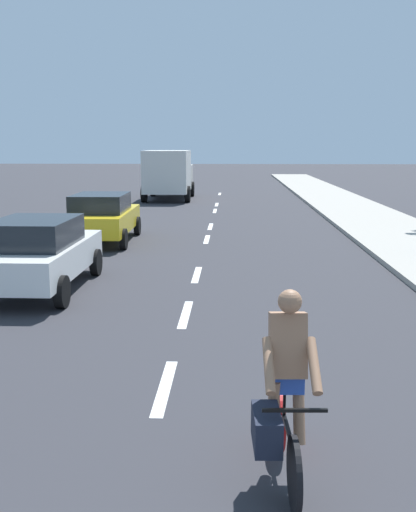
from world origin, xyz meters
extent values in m
plane|color=#2D2D33|center=(0.00, 20.00, 0.00)|extent=(160.00, 160.00, 0.00)
cube|color=#9E998E|center=(6.60, 22.00, 0.07)|extent=(3.60, 80.00, 0.14)
cube|color=white|center=(0.00, 7.59, 0.00)|extent=(0.16, 1.80, 0.01)
cube|color=white|center=(0.00, 10.93, 0.00)|extent=(0.16, 1.80, 0.01)
cube|color=white|center=(0.00, 14.33, 0.00)|extent=(0.16, 1.80, 0.01)
cube|color=white|center=(0.00, 19.78, 0.00)|extent=(0.16, 1.80, 0.01)
cube|color=white|center=(0.00, 22.90, 0.00)|extent=(0.16, 1.80, 0.01)
cube|color=white|center=(0.00, 28.42, 0.00)|extent=(0.16, 1.80, 0.01)
cube|color=white|center=(0.00, 31.47, 0.00)|extent=(0.16, 1.80, 0.01)
cube|color=white|center=(0.00, 38.38, 0.00)|extent=(0.16, 1.80, 0.01)
cylinder|color=black|center=(1.41, 5.03, 0.33)|extent=(0.08, 0.66, 0.66)
cylinder|color=red|center=(1.37, 6.08, 0.33)|extent=(0.08, 0.66, 0.66)
cube|color=black|center=(1.39, 5.56, 0.51)|extent=(0.07, 0.95, 0.04)
cylinder|color=black|center=(1.38, 5.77, 0.75)|extent=(0.03, 0.03, 0.48)
cube|color=black|center=(1.41, 5.11, 0.88)|extent=(0.56, 0.05, 0.03)
cube|color=#9E7051|center=(1.38, 5.64, 1.28)|extent=(0.35, 0.33, 0.63)
sphere|color=#9E7051|center=(1.39, 5.58, 1.71)|extent=(0.22, 0.22, 0.22)
cube|color=#2D51B7|center=(1.38, 5.69, 0.95)|extent=(0.33, 0.23, 0.28)
cube|color=black|center=(1.18, 5.26, 0.63)|extent=(0.26, 0.53, 0.32)
cylinder|color=#9E7051|center=(1.50, 5.64, 0.63)|extent=(0.12, 0.32, 0.62)
cylinder|color=#9E7051|center=(1.26, 5.63, 0.63)|extent=(0.12, 0.21, 0.63)
cylinder|color=#9E7051|center=(1.60, 5.38, 1.18)|extent=(0.11, 0.49, 0.41)
cylinder|color=#9E7051|center=(1.20, 5.37, 1.18)|extent=(0.11, 0.49, 0.41)
cube|color=white|center=(-3.32, 12.72, 0.69)|extent=(1.82, 4.28, 0.64)
cube|color=black|center=(-3.32, 12.51, 1.29)|extent=(1.59, 2.23, 0.56)
cylinder|color=black|center=(-4.22, 14.17, 0.32)|extent=(0.18, 0.64, 0.64)
cylinder|color=black|center=(-2.43, 14.18, 0.32)|extent=(0.18, 0.64, 0.64)
cylinder|color=black|center=(-2.41, 11.27, 0.32)|extent=(0.18, 0.64, 0.64)
cube|color=gold|center=(-3.36, 19.19, 0.69)|extent=(1.92, 4.40, 0.64)
cube|color=black|center=(-3.36, 18.97, 1.29)|extent=(1.66, 2.30, 0.56)
cylinder|color=black|center=(-4.31, 20.65, 0.32)|extent=(0.19, 0.64, 0.64)
cylinder|color=black|center=(-2.48, 20.69, 0.32)|extent=(0.19, 0.64, 0.64)
cylinder|color=black|center=(-4.24, 17.69, 0.32)|extent=(0.19, 0.64, 0.64)
cylinder|color=black|center=(-2.41, 17.73, 0.32)|extent=(0.19, 0.64, 0.64)
cube|color=beige|center=(-2.88, 36.66, 1.20)|extent=(2.42, 2.36, 1.40)
cube|color=silver|center=(-2.84, 33.67, 1.65)|extent=(2.44, 4.18, 2.30)
cylinder|color=black|center=(-4.07, 36.51, 0.45)|extent=(0.29, 0.90, 0.90)
cylinder|color=black|center=(-1.67, 36.54, 0.45)|extent=(0.29, 0.90, 0.90)
cylinder|color=black|center=(-4.03, 32.61, 0.45)|extent=(0.29, 0.90, 0.90)
cylinder|color=black|center=(-1.63, 32.64, 0.45)|extent=(0.29, 0.90, 0.90)
camera|label=1|loc=(0.87, 0.43, 3.10)|focal=41.24mm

